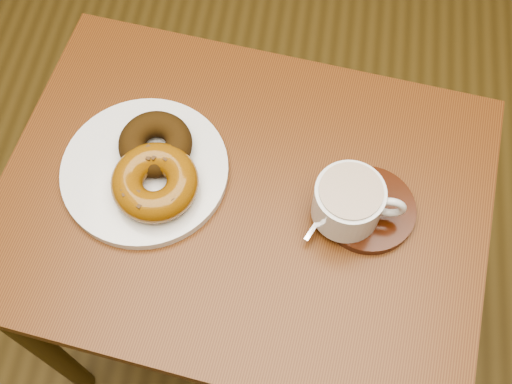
# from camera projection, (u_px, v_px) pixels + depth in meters

# --- Properties ---
(cafe_table) EXTENTS (0.78, 0.62, 0.68)m
(cafe_table) POSITION_uv_depth(u_px,v_px,m) (244.00, 226.00, 1.04)
(cafe_table) COLOR #5E3214
(cafe_table) RESTS_ON ground
(donut_plate) EXTENTS (0.34, 0.34, 0.02)m
(donut_plate) POSITION_uv_depth(u_px,v_px,m) (145.00, 170.00, 0.96)
(donut_plate) COLOR silver
(donut_plate) RESTS_ON cafe_table
(donut_cinnamon) EXTENTS (0.14, 0.14, 0.04)m
(donut_cinnamon) POSITION_uv_depth(u_px,v_px,m) (155.00, 144.00, 0.95)
(donut_cinnamon) COLOR #311E09
(donut_cinnamon) RESTS_ON donut_plate
(donut_caramel) EXTENTS (0.13, 0.13, 0.05)m
(donut_caramel) POSITION_uv_depth(u_px,v_px,m) (155.00, 182.00, 0.91)
(donut_caramel) COLOR brown
(donut_caramel) RESTS_ON donut_plate
(saucer) EXTENTS (0.15, 0.15, 0.01)m
(saucer) POSITION_uv_depth(u_px,v_px,m) (368.00, 209.00, 0.93)
(saucer) COLOR #351407
(saucer) RESTS_ON cafe_table
(coffee_cup) EXTENTS (0.13, 0.10, 0.07)m
(coffee_cup) POSITION_uv_depth(u_px,v_px,m) (349.00, 202.00, 0.89)
(coffee_cup) COLOR silver
(coffee_cup) RESTS_ON saucer
(teaspoon) EXTENTS (0.05, 0.10, 0.01)m
(teaspoon) POSITION_uv_depth(u_px,v_px,m) (334.00, 196.00, 0.93)
(teaspoon) COLOR silver
(teaspoon) RESTS_ON saucer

